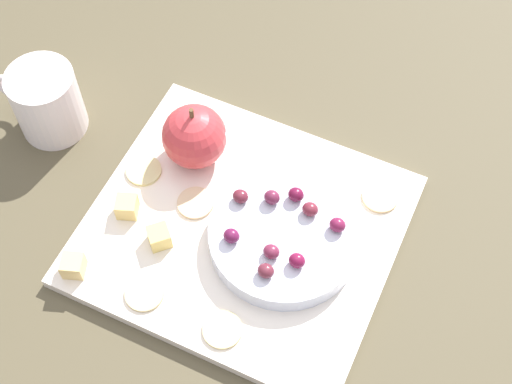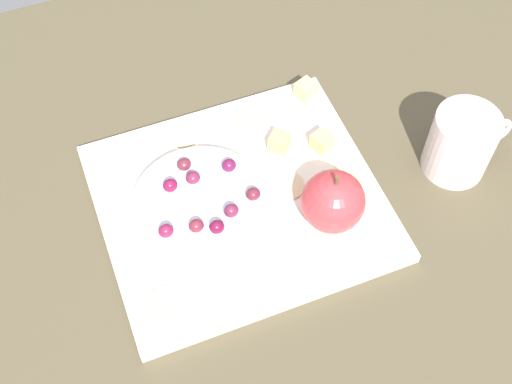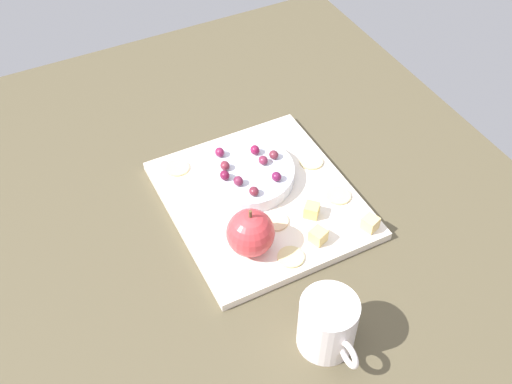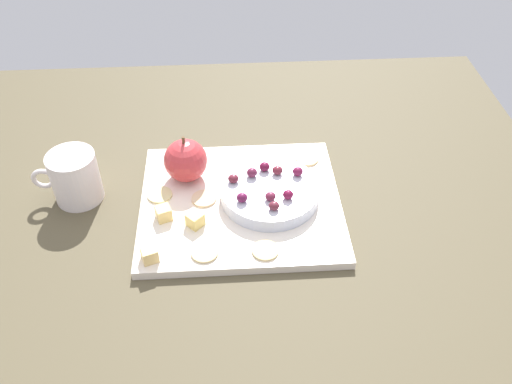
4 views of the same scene
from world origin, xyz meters
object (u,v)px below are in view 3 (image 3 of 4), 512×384
(cracker_3, at_px, (177,168))
(cheese_cube_1, at_px, (370,223))
(cheese_cube_2, at_px, (318,236))
(grape_0, at_px, (225,175))
(grape_1, at_px, (274,155))
(grape_3, at_px, (258,192))
(cracker_2, at_px, (276,221))
(cracker_4, at_px, (291,257))
(cracker_1, at_px, (311,162))
(grape_6, at_px, (276,177))
(grape_2, at_px, (263,160))
(cheese_cube_0, at_px, (312,210))
(grape_8, at_px, (255,150))
(grape_4, at_px, (220,152))
(cup, at_px, (328,324))
(apple_whole, at_px, (250,233))
(serving_dish, at_px, (246,174))
(platter, at_px, (261,199))
(grape_7, at_px, (238,181))
(cracker_0, at_px, (339,196))
(grape_5, at_px, (225,166))

(cracker_3, bearing_deg, cheese_cube_1, 39.99)
(cheese_cube_2, distance_m, grape_0, 0.19)
(grape_1, distance_m, grape_3, 0.09)
(cracker_2, bearing_deg, cracker_4, -9.86)
(cracker_1, relative_size, grape_6, 2.35)
(cheese_cube_2, distance_m, grape_2, 0.17)
(cheese_cube_0, xyz_separation_m, cracker_3, (-0.20, -0.15, -0.01))
(cracker_3, distance_m, grape_8, 0.14)
(cheese_cube_1, bearing_deg, grape_2, -153.34)
(cracker_2, height_order, cracker_4, same)
(grape_4, xyz_separation_m, cup, (0.37, -0.01, -0.00))
(grape_1, relative_size, cup, 0.16)
(apple_whole, bearing_deg, serving_dish, 156.16)
(grape_6, bearing_deg, cracker_3, -133.63)
(platter, distance_m, grape_4, 0.11)
(platter, relative_size, cheese_cube_2, 14.51)
(grape_8, bearing_deg, apple_whole, -28.97)
(cracker_1, xyz_separation_m, grape_6, (0.03, -0.09, 0.03))
(cheese_cube_1, distance_m, grape_1, 0.20)
(cracker_1, distance_m, cracker_4, 0.21)
(cheese_cube_2, bearing_deg, apple_whole, -108.76)
(cheese_cube_2, relative_size, grape_7, 1.30)
(cheese_cube_2, bearing_deg, platter, -163.94)
(cheese_cube_2, bearing_deg, grape_2, -177.56)
(cracker_2, distance_m, grape_8, 0.14)
(cracker_0, bearing_deg, cheese_cube_2, -50.62)
(grape_8, xyz_separation_m, cup, (0.35, -0.07, -0.00))
(apple_whole, height_order, grape_5, apple_whole)
(cheese_cube_2, height_order, grape_7, grape_7)
(grape_1, distance_m, cup, 0.34)
(cup, bearing_deg, cheese_cube_0, 154.77)
(cracker_0, height_order, grape_7, grape_7)
(grape_7, xyz_separation_m, cup, (0.29, -0.01, -0.00))
(grape_0, distance_m, grape_8, 0.08)
(serving_dish, xyz_separation_m, grape_2, (0.00, 0.03, 0.02))
(grape_4, bearing_deg, apple_whole, -10.61)
(grape_0, xyz_separation_m, grape_1, (-0.01, 0.10, -0.00))
(grape_0, height_order, cup, cup)
(cracker_1, bearing_deg, cracker_2, -52.37)
(platter, bearing_deg, grape_3, -43.25)
(apple_whole, height_order, grape_1, apple_whole)
(cheese_cube_0, relative_size, cracker_0, 0.55)
(cheese_cube_2, relative_size, grape_6, 1.30)
(cracker_4, bearing_deg, grape_4, -177.13)
(cheese_cube_0, relative_size, grape_6, 1.30)
(apple_whole, relative_size, cracker_0, 1.80)
(cheese_cube_0, relative_size, cheese_cube_1, 1.00)
(apple_whole, height_order, cheese_cube_0, apple_whole)
(grape_0, relative_size, grape_1, 1.00)
(serving_dish, relative_size, grape_6, 9.36)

